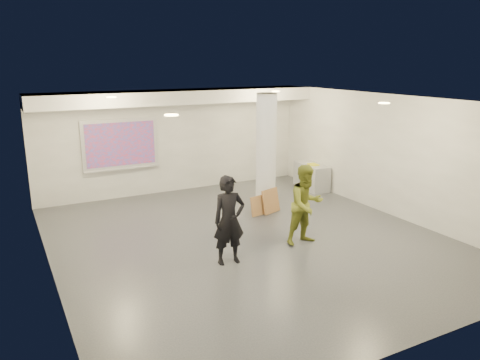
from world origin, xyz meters
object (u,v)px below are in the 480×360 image
column (266,152)px  man (306,205)px  projection_screen (120,145)px  woman (229,220)px  credenza (311,176)px

column → man: (-0.52, -2.53, -0.65)m
projection_screen → man: 5.83m
projection_screen → woman: bearing=-82.5°
woman → man: 1.88m
projection_screen → credenza: bearing=-17.4°
projection_screen → credenza: size_ratio=1.62×
projection_screen → man: bearing=-63.6°
column → woman: column is taller
credenza → woman: 5.91m
column → credenza: (2.22, 0.99, -1.12)m
projection_screen → man: size_ratio=1.23×
column → woman: bearing=-132.0°
projection_screen → man: projection_screen is taller
column → credenza: column is taller
credenza → woman: woman is taller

